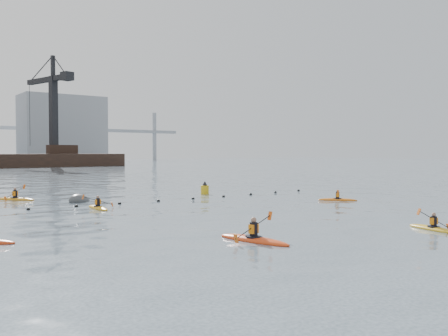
{
  "coord_description": "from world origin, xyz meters",
  "views": [
    {
      "loc": [
        -15.78,
        -8.42,
        3.68
      ],
      "look_at": [
        -0.79,
        11.79,
        2.8
      ],
      "focal_mm": 38.0,
      "sensor_mm": 36.0,
      "label": 1
    }
  ],
  "objects_px": {
    "kayaker_3": "(98,207)",
    "nav_buoy": "(205,190)",
    "mooring_buoy": "(80,201)",
    "kayaker_5": "(15,199)",
    "kayaker_1": "(434,228)",
    "kayaker_4": "(338,199)",
    "kayaker_0": "(254,239)"
  },
  "relations": [
    {
      "from": "kayaker_0",
      "to": "kayaker_5",
      "type": "height_order",
      "value": "kayaker_0"
    },
    {
      "from": "kayaker_1",
      "to": "kayaker_3",
      "type": "xyz_separation_m",
      "value": [
        -9.46,
        17.36,
        0.0
      ]
    },
    {
      "from": "kayaker_4",
      "to": "kayaker_5",
      "type": "height_order",
      "value": "kayaker_5"
    },
    {
      "from": "nav_buoy",
      "to": "kayaker_4",
      "type": "bearing_deg",
      "value": -64.33
    },
    {
      "from": "kayaker_1",
      "to": "kayaker_3",
      "type": "bearing_deg",
      "value": 131.81
    },
    {
      "from": "kayaker_1",
      "to": "kayaker_0",
      "type": "bearing_deg",
      "value": 174.53
    },
    {
      "from": "kayaker_5",
      "to": "mooring_buoy",
      "type": "bearing_deg",
      "value": -87.07
    },
    {
      "from": "kayaker_4",
      "to": "kayaker_0",
      "type": "bearing_deg",
      "value": -12.39
    },
    {
      "from": "kayaker_4",
      "to": "kayaker_3",
      "type": "bearing_deg",
      "value": -61.14
    },
    {
      "from": "mooring_buoy",
      "to": "kayaker_5",
      "type": "bearing_deg",
      "value": 132.15
    },
    {
      "from": "kayaker_0",
      "to": "mooring_buoy",
      "type": "bearing_deg",
      "value": 78.95
    },
    {
      "from": "kayaker_3",
      "to": "nav_buoy",
      "type": "relative_size",
      "value": 2.37
    },
    {
      "from": "kayaker_0",
      "to": "kayaker_4",
      "type": "height_order",
      "value": "kayaker_0"
    },
    {
      "from": "kayaker_0",
      "to": "nav_buoy",
      "type": "height_order",
      "value": "nav_buoy"
    },
    {
      "from": "kayaker_5",
      "to": "nav_buoy",
      "type": "height_order",
      "value": "nav_buoy"
    },
    {
      "from": "kayaker_4",
      "to": "kayaker_5",
      "type": "xyz_separation_m",
      "value": [
        -19.34,
        14.83,
        0.01
      ]
    },
    {
      "from": "kayaker_4",
      "to": "mooring_buoy",
      "type": "bearing_deg",
      "value": -76.06
    },
    {
      "from": "mooring_buoy",
      "to": "kayaker_3",
      "type": "bearing_deg",
      "value": -96.72
    },
    {
      "from": "nav_buoy",
      "to": "kayaker_0",
      "type": "bearing_deg",
      "value": -118.97
    },
    {
      "from": "kayaker_5",
      "to": "kayaker_1",
      "type": "bearing_deg",
      "value": -103.95
    },
    {
      "from": "kayaker_3",
      "to": "mooring_buoy",
      "type": "distance_m",
      "value": 5.07
    },
    {
      "from": "kayaker_3",
      "to": "nav_buoy",
      "type": "xyz_separation_m",
      "value": [
        11.39,
        4.5,
        0.29
      ]
    },
    {
      "from": "kayaker_0",
      "to": "nav_buoy",
      "type": "distance_m",
      "value": 21.67
    },
    {
      "from": "kayaker_3",
      "to": "nav_buoy",
      "type": "bearing_deg",
      "value": 22.86
    },
    {
      "from": "kayaker_0",
      "to": "kayaker_3",
      "type": "height_order",
      "value": "kayaker_0"
    },
    {
      "from": "kayaker_0",
      "to": "kayaker_4",
      "type": "bearing_deg",
      "value": 17.11
    },
    {
      "from": "kayaker_1",
      "to": "kayaker_5",
      "type": "distance_m",
      "value": 29.11
    },
    {
      "from": "kayaker_1",
      "to": "mooring_buoy",
      "type": "distance_m",
      "value": 24.08
    },
    {
      "from": "kayaker_0",
      "to": "kayaker_3",
      "type": "xyz_separation_m",
      "value": [
        -0.89,
        14.46,
        -0.02
      ]
    },
    {
      "from": "kayaker_1",
      "to": "nav_buoy",
      "type": "relative_size",
      "value": 2.34
    },
    {
      "from": "kayaker_1",
      "to": "kayaker_4",
      "type": "xyz_separation_m",
      "value": [
        6.91,
        11.49,
        -0.0
      ]
    },
    {
      "from": "kayaker_1",
      "to": "mooring_buoy",
      "type": "relative_size",
      "value": 1.39
    }
  ]
}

